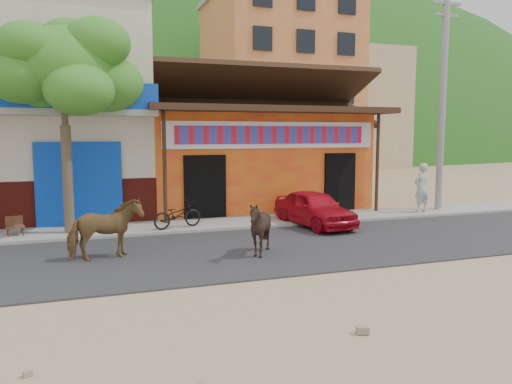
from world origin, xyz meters
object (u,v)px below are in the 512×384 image
(scooter, at_px, (177,215))
(cafe_chair_right, at_px, (15,218))
(cow_dark, at_px, (260,228))
(cow_tan, at_px, (105,230))
(pedestrian, at_px, (421,188))
(utility_pole, at_px, (443,100))
(tree, at_px, (65,125))
(red_car, at_px, (314,208))

(scooter, relative_size, cafe_chair_right, 1.61)
(cow_dark, bearing_deg, cafe_chair_right, -141.88)
(cow_tan, relative_size, pedestrian, 0.93)
(utility_pole, distance_m, cow_tan, 12.88)
(scooter, bearing_deg, pedestrian, -105.92)
(scooter, xyz_separation_m, pedestrian, (8.72, 0.14, 0.47))
(cow_tan, xyz_separation_m, scooter, (2.17, 2.82, -0.20))
(cow_dark, xyz_separation_m, cafe_chair_right, (-5.66, 4.09, -0.09))
(pedestrian, bearing_deg, scooter, -10.38)
(cow_dark, bearing_deg, tree, -149.20)
(red_car, xyz_separation_m, cafe_chair_right, (-8.54, 1.09, -0.00))
(tree, distance_m, pedestrian, 11.91)
(red_car, distance_m, pedestrian, 4.67)
(tree, relative_size, cow_dark, 4.62)
(utility_pole, xyz_separation_m, cafe_chair_right, (-14.20, -0.11, -3.52))
(cow_tan, height_order, red_car, cow_tan)
(pedestrian, relative_size, cafe_chair_right, 1.83)
(cow_dark, xyz_separation_m, red_car, (2.88, 3.00, -0.09))
(utility_pole, distance_m, pedestrian, 3.33)
(cow_tan, relative_size, cow_dark, 1.25)
(utility_pole, height_order, cafe_chair_right, utility_pole)
(cow_tan, distance_m, scooter, 3.56)
(cow_tan, bearing_deg, utility_pole, -88.05)
(tree, xyz_separation_m, scooter, (3.00, -0.34, -2.60))
(cow_dark, bearing_deg, scooter, -177.02)
(cow_tan, bearing_deg, tree, 1.07)
(utility_pole, distance_m, cow_dark, 10.12)
(cafe_chair_right, bearing_deg, red_car, -19.89)
(cow_tan, distance_m, pedestrian, 11.29)
(pedestrian, bearing_deg, tree, -12.27)
(scooter, height_order, cafe_chair_right, cafe_chair_right)
(tree, relative_size, scooter, 3.92)
(tree, xyz_separation_m, cow_tan, (0.83, -3.16, -2.39))
(pedestrian, xyz_separation_m, cafe_chair_right, (-13.12, 0.29, -0.40))
(cow_tan, bearing_deg, scooter, -51.25)
(utility_pole, distance_m, scooter, 10.45)
(red_car, relative_size, scooter, 2.14)
(cafe_chair_right, bearing_deg, cow_dark, -48.48)
(cafe_chair_right, bearing_deg, tree, -16.42)
(tree, height_order, cafe_chair_right, tree)
(utility_pole, relative_size, pedestrian, 4.59)
(tree, bearing_deg, scooter, -6.42)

